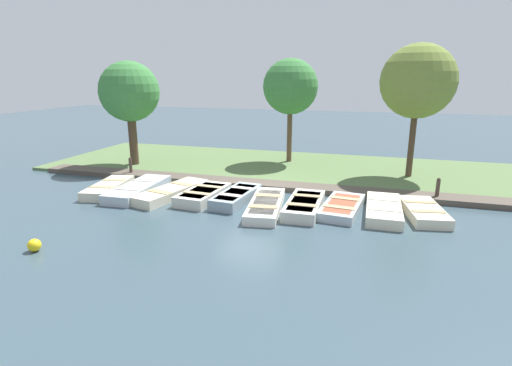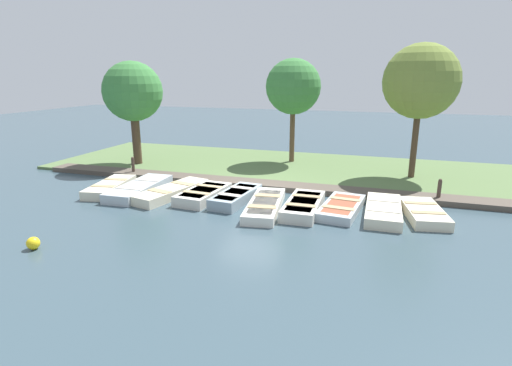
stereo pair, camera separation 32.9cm
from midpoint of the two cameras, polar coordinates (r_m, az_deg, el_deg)
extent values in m
plane|color=#384C56|center=(16.15, -0.14, -1.74)|extent=(80.00, 80.00, 0.00)
cube|color=#567042|center=(20.79, 4.12, 2.27)|extent=(8.00, 24.00, 0.13)
cube|color=#51473D|center=(17.31, 1.18, -0.20)|extent=(1.05, 21.55, 0.22)
cube|color=beige|center=(17.66, -19.61, -0.54)|extent=(3.03, 1.54, 0.37)
cube|color=beige|center=(17.62, -19.66, -0.01)|extent=(2.48, 1.22, 0.03)
cube|color=tan|center=(17.14, -20.48, -0.40)|extent=(0.46, 0.99, 0.03)
cube|color=tan|center=(18.09, -18.89, 0.53)|extent=(0.46, 0.99, 0.03)
cube|color=#B2BCC1|center=(17.02, -15.77, -0.76)|extent=(3.56, 1.36, 0.39)
cube|color=teal|center=(16.98, -15.81, -0.19)|extent=(2.92, 1.06, 0.03)
cube|color=beige|center=(16.43, -17.01, -0.69)|extent=(0.40, 1.13, 0.03)
cube|color=beige|center=(17.52, -14.70, 0.46)|extent=(0.40, 1.13, 0.03)
cube|color=beige|center=(16.31, -11.39, -1.21)|extent=(3.66, 1.83, 0.37)
cube|color=#4C709E|center=(16.26, -11.42, -0.64)|extent=(2.99, 1.46, 0.03)
cube|color=tan|center=(15.79, -13.04, -1.11)|extent=(0.56, 1.04, 0.03)
cube|color=tan|center=(16.73, -9.91, -0.01)|extent=(0.56, 1.04, 0.03)
cube|color=beige|center=(15.66, -6.92, -1.64)|extent=(2.71, 1.43, 0.40)
cube|color=#4C709E|center=(15.61, -6.95, -0.99)|extent=(2.22, 1.12, 0.03)
cube|color=tan|center=(15.19, -7.87, -1.36)|extent=(0.35, 1.13, 0.03)
cube|color=tan|center=(16.02, -6.08, -0.43)|extent=(0.35, 1.13, 0.03)
cube|color=#8C9EA8|center=(15.28, -2.25, -1.95)|extent=(2.85, 1.27, 0.41)
cube|color=#4C709E|center=(15.22, -2.25, -1.28)|extent=(2.33, 1.00, 0.03)
cube|color=beige|center=(14.76, -3.14, -1.70)|extent=(0.37, 0.95, 0.03)
cube|color=beige|center=(15.67, -1.42, -0.67)|extent=(0.37, 0.95, 0.03)
cube|color=silver|center=(14.39, 1.95, -3.21)|extent=(3.64, 1.54, 0.33)
cube|color=#4C709E|center=(14.35, 1.95, -2.64)|extent=(2.98, 1.22, 0.03)
cube|color=tan|center=(13.71, 1.55, -3.38)|extent=(0.48, 1.03, 0.03)
cube|color=tan|center=(14.97, 2.32, -1.77)|extent=(0.48, 1.03, 0.03)
cube|color=beige|center=(14.34, 7.45, -3.27)|extent=(2.95, 1.17, 0.39)
cube|color=teal|center=(14.29, 7.48, -2.58)|extent=(2.41, 0.91, 0.03)
cube|color=tan|center=(13.76, 7.08, -3.15)|extent=(0.30, 1.05, 0.03)
cube|color=tan|center=(14.80, 7.86, -1.84)|extent=(0.30, 1.05, 0.03)
cube|color=#B2BCC1|center=(14.54, 12.75, -3.45)|extent=(2.97, 1.51, 0.31)
cube|color=#994C33|center=(14.49, 12.78, -2.92)|extent=(2.43, 1.19, 0.02)
cube|color=tan|center=(13.98, 12.33, -3.47)|extent=(0.41, 1.13, 0.03)
cube|color=tan|center=(15.00, 13.22, -2.24)|extent=(0.41, 1.13, 0.03)
cube|color=beige|center=(14.53, 18.35, -3.75)|extent=(3.10, 1.19, 0.37)
cube|color=#4C709E|center=(14.48, 18.41, -3.12)|extent=(2.54, 0.93, 0.03)
cube|color=beige|center=(13.92, 18.43, -3.75)|extent=(0.32, 1.07, 0.03)
cube|color=beige|center=(15.04, 18.40, -2.34)|extent=(0.32, 1.07, 0.03)
cube|color=beige|center=(14.82, 23.44, -3.93)|extent=(2.81, 1.58, 0.34)
cube|color=#4C709E|center=(14.78, 23.50, -3.35)|extent=(2.30, 1.25, 0.03)
cube|color=tan|center=(14.31, 24.02, -3.88)|extent=(0.44, 1.08, 0.03)
cube|color=tan|center=(15.23, 23.03, -2.66)|extent=(0.44, 1.08, 0.03)
cylinder|color=#47382D|center=(19.93, -16.68, 2.15)|extent=(0.15, 0.15, 0.85)
sphere|color=#47382D|center=(19.84, -16.78, 3.42)|extent=(0.13, 0.13, 0.13)
cylinder|color=#47382D|center=(16.68, 25.19, -1.16)|extent=(0.15, 0.15, 0.85)
sphere|color=#47382D|center=(16.57, 25.36, 0.33)|extent=(0.13, 0.13, 0.13)
sphere|color=yellow|center=(12.76, -28.58, -7.56)|extent=(0.36, 0.36, 0.36)
cylinder|color=#4C3828|center=(21.94, -16.32, 6.27)|extent=(0.43, 0.43, 3.06)
sphere|color=#3D7F3D|center=(21.73, -16.79, 12.42)|extent=(3.03, 3.03, 3.03)
cylinder|color=brown|center=(21.67, 5.63, 7.06)|extent=(0.27, 0.27, 3.32)
sphere|color=#3D7F3D|center=(21.46, 5.80, 13.54)|extent=(2.88, 2.88, 2.88)
cylinder|color=#4C3828|center=(19.59, 22.16, 5.46)|extent=(0.28, 0.28, 3.54)
sphere|color=olive|center=(19.37, 22.97, 13.24)|extent=(3.26, 3.26, 3.26)
camera|label=1|loc=(0.16, -89.39, 0.17)|focal=28.00mm
camera|label=2|loc=(0.16, 90.61, -0.17)|focal=28.00mm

